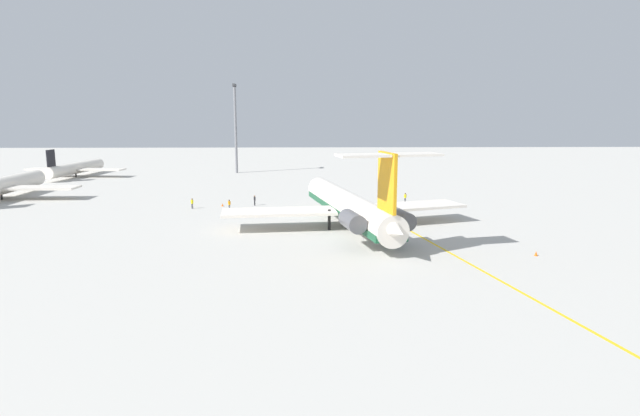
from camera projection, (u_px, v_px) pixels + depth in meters
name	position (u px, v px, depth m)	size (l,w,h in m)	color
ground	(396.00, 225.00, 77.05)	(356.22, 356.22, 0.00)	#B7B5AD
main_jetliner	(350.00, 206.00, 74.11)	(40.44, 36.05, 11.87)	silver
airliner_mid_right	(3.00, 185.00, 100.21)	(29.09, 28.65, 8.74)	silver
airliner_far_right	(77.00, 168.00, 135.68)	(25.77, 25.51, 7.70)	silver
ground_crew_near_nose	(255.00, 199.00, 93.14)	(0.33, 0.37, 1.83)	black
ground_crew_near_tail	(405.00, 196.00, 96.26)	(0.29, 0.45, 1.78)	black
ground_crew_portside	(192.00, 202.00, 90.04)	(0.29, 0.45, 1.81)	black
ground_crew_starboard	(229.00, 203.00, 88.86)	(0.28, 0.44, 1.77)	black
safety_cone_nose	(536.00, 254.00, 60.32)	(0.40, 0.40, 0.55)	#EA590F
safety_cone_wingtip	(222.00, 205.00, 92.47)	(0.40, 0.40, 0.55)	#EA590F
taxiway_centreline	(403.00, 227.00, 75.96)	(100.00, 0.36, 0.01)	gold
light_mast	(235.00, 124.00, 142.21)	(4.00, 0.70, 23.92)	slate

